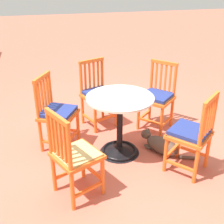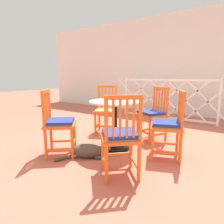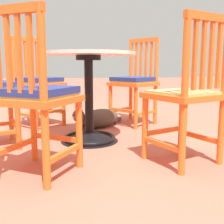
# 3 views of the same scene
# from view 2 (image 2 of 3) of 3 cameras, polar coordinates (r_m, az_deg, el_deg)

# --- Properties ---
(ground_plane) EXTENTS (24.00, 24.00, 0.00)m
(ground_plane) POSITION_cam_2_polar(r_m,az_deg,el_deg) (2.98, 2.40, -10.66)
(ground_plane) COLOR #BC604C
(building_wall_backdrop) EXTENTS (10.00, 0.20, 2.80)m
(building_wall_backdrop) POSITION_cam_2_polar(r_m,az_deg,el_deg) (5.80, 19.89, 13.21)
(building_wall_backdrop) COLOR white
(building_wall_backdrop) RESTS_ON ground_plane
(lattice_fence_panel) EXTENTS (2.82, 0.06, 1.05)m
(lattice_fence_panel) POSITION_cam_2_polar(r_m,az_deg,el_deg) (4.92, 16.12, 3.79)
(lattice_fence_panel) COLOR white
(lattice_fence_panel) RESTS_ON ground_plane
(cafe_table) EXTENTS (0.76, 0.76, 0.73)m
(cafe_table) POSITION_cam_2_polar(r_m,az_deg,el_deg) (2.88, 0.85, -5.48)
(cafe_table) COLOR black
(cafe_table) RESTS_ON ground_plane
(orange_chair_facing_out) EXTENTS (0.56, 0.56, 0.91)m
(orange_chair_facing_out) POSITION_cam_2_polar(r_m,az_deg,el_deg) (2.70, -15.77, -3.43)
(orange_chair_facing_out) COLOR orange
(orange_chair_facing_out) RESTS_ON ground_plane
(orange_chair_near_fence) EXTENTS (0.57, 0.57, 0.91)m
(orange_chair_near_fence) POSITION_cam_2_polar(r_m,az_deg,el_deg) (2.05, 2.52, -7.54)
(orange_chair_near_fence) COLOR orange
(orange_chair_near_fence) RESTS_ON ground_plane
(orange_chair_by_planter) EXTENTS (0.52, 0.52, 0.91)m
(orange_chair_by_planter) POSITION_cam_2_polar(r_m,az_deg,el_deg) (2.61, 16.52, -3.97)
(orange_chair_by_planter) COLOR orange
(orange_chair_by_planter) RESTS_ON ground_plane
(orange_chair_tucked_in) EXTENTS (0.54, 0.54, 0.91)m
(orange_chair_tucked_in) POSITION_cam_2_polar(r_m,az_deg,el_deg) (3.29, 12.23, -0.73)
(orange_chair_tucked_in) COLOR orange
(orange_chair_tucked_in) RESTS_ON ground_plane
(orange_chair_at_corner) EXTENTS (0.53, 0.53, 0.91)m
(orange_chair_at_corner) POSITION_cam_2_polar(r_m,az_deg,el_deg) (3.65, -1.79, 0.42)
(orange_chair_at_corner) COLOR orange
(orange_chair_at_corner) RESTS_ON ground_plane
(tabby_cat) EXTENTS (0.56, 0.55, 0.23)m
(tabby_cat) POSITION_cam_2_polar(r_m,az_deg,el_deg) (2.63, -6.67, -11.52)
(tabby_cat) COLOR #4C4238
(tabby_cat) RESTS_ON ground_plane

